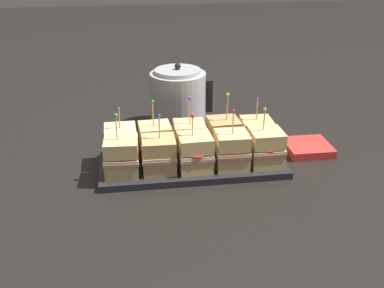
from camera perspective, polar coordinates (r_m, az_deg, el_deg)
ground_plane at (r=1.31m, az=0.00°, el=-2.72°), size 6.00×6.00×0.00m
serving_platter at (r=1.31m, az=0.00°, el=-2.37°), size 0.50×0.22×0.02m
sandwich_front_far_left at (r=1.23m, az=-8.36°, el=-1.51°), size 0.09×0.09×0.17m
sandwich_front_left at (r=1.23m, az=-3.94°, el=-1.30°), size 0.09×0.09×0.16m
sandwich_front_center at (r=1.24m, az=0.40°, el=-1.03°), size 0.09×0.09×0.16m
sandwich_front_right at (r=1.26m, az=4.71°, el=-0.75°), size 0.09×0.09×0.16m
sandwich_front_far_right at (r=1.28m, az=8.74°, el=-0.45°), size 0.09×0.09×0.16m
sandwich_back_far_left at (r=1.31m, az=-8.42°, el=0.15°), size 0.09×0.09×0.15m
sandwich_back_left at (r=1.32m, az=-4.38°, el=0.42°), size 0.09×0.09×0.17m
sandwich_back_center at (r=1.33m, az=-0.38°, el=0.66°), size 0.09×0.09×0.17m
sandwich_back_right at (r=1.34m, az=3.74°, el=1.00°), size 0.09×0.09×0.17m
sandwich_back_far_right at (r=1.36m, az=7.61°, el=1.10°), size 0.09×0.09×0.16m
kettle_steel at (r=1.55m, az=-1.63°, el=5.41°), size 0.20×0.18×0.21m
napkin_stack at (r=1.44m, az=13.54°, el=-0.42°), size 0.13×0.13×0.02m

